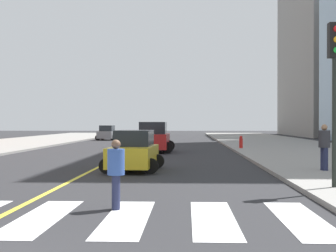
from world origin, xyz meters
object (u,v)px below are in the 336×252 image
Objects in this scene: car_yellow_nearest at (134,152)px; pedestrian_waiting_east at (324,145)px; traffic_light_near_corner at (335,72)px; fire_hydrant at (241,142)px; car_gray_third at (107,133)px; pedestrian_crossing at (116,171)px; car_red_second at (153,138)px.

pedestrian_waiting_east is at bearing 174.73° from car_yellow_nearest.
fire_hydrant is (-0.28, 20.99, -2.88)m from traffic_light_near_corner.
fire_hydrant is at bearing -109.47° from car_yellow_nearest.
car_yellow_nearest is 35.07m from car_gray_third.
car_yellow_nearest and car_gray_third have the same top height.
pedestrian_waiting_east is at bearing -65.05° from car_gray_third.
car_gray_third is 42.53m from traffic_light_near_corner.
car_gray_third is at bearing 5.20° from pedestrian_crossing.
pedestrian_waiting_east is 16.20m from fire_hydrant.
fire_hydrant is at bearing -156.90° from car_red_second.
traffic_light_near_corner is 21.19m from fire_hydrant.
pedestrian_waiting_east is (6.94, 7.76, 0.25)m from pedestrian_crossing.
car_red_second reaches higher than pedestrian_waiting_east.
traffic_light_near_corner reaches higher than pedestrian_crossing.
car_yellow_nearest is 7.61m from pedestrian_waiting_east.
car_red_second reaches higher than car_yellow_nearest.
pedestrian_waiting_east is at bearing 119.97° from car_red_second.
pedestrian_crossing is 10.42m from pedestrian_waiting_east.
car_red_second reaches higher than pedestrian_crossing.
traffic_light_near_corner is 7.02m from pedestrian_crossing.
pedestrian_crossing is 0.90× the size of pedestrian_waiting_east.
car_gray_third reaches higher than fire_hydrant.
traffic_light_near_corner reaches higher than car_red_second.
car_yellow_nearest is 2.39× the size of pedestrian_crossing.
pedestrian_waiting_east reaches higher than car_gray_third.
car_yellow_nearest is at bearing 91.04° from car_red_second.
car_yellow_nearest is 8.84m from pedestrian_crossing.
car_gray_third is at bearing -75.95° from car_yellow_nearest.
car_yellow_nearest is 4.31× the size of fire_hydrant.
pedestrian_waiting_east is (14.41, -35.44, 0.35)m from car_gray_third.
car_yellow_nearest is 2.15× the size of pedestrian_waiting_east.
pedestrian_crossing is at bearing -77.37° from car_gray_third.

